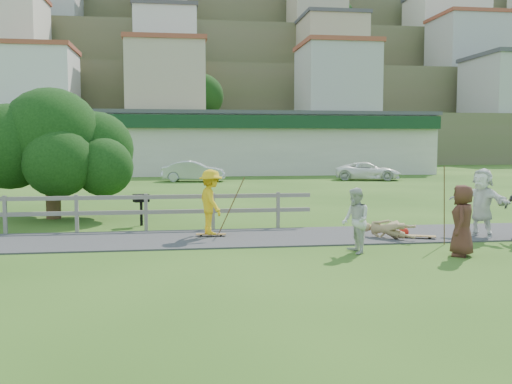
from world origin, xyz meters
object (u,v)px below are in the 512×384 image
(car_silver, at_px, (194,171))
(tree, at_px, (52,167))
(spectator_c, at_px, (462,221))
(bbq, at_px, (141,210))
(car_white, at_px, (368,171))
(spectator_a, at_px, (355,221))
(skater_fallen, at_px, (388,229))
(spectator_d, at_px, (482,203))
(skater_rider, at_px, (211,205))

(car_silver, distance_m, tree, 18.89)
(spectator_c, distance_m, bbq, 9.68)
(car_white, bearing_deg, car_silver, 105.81)
(car_white, distance_m, tree, 24.96)
(spectator_a, bearing_deg, car_white, 157.50)
(car_white, bearing_deg, bbq, 161.31)
(skater_fallen, distance_m, spectator_d, 2.76)
(skater_fallen, xyz_separation_m, car_white, (7.61, 23.53, 0.34))
(skater_rider, xyz_separation_m, spectator_d, (7.39, -1.04, 0.07))
(skater_fallen, height_order, car_white, car_white)
(skater_rider, xyz_separation_m, car_white, (12.32, 22.52, -0.27))
(skater_rider, relative_size, bbq, 1.79)
(skater_fallen, height_order, car_silver, car_silver)
(spectator_d, height_order, car_white, spectator_d)
(skater_rider, xyz_separation_m, spectator_a, (3.24, -2.72, -0.11))
(skater_rider, relative_size, car_silver, 0.43)
(spectator_c, distance_m, car_silver, 26.70)
(spectator_d, bearing_deg, tree, -145.15)
(skater_rider, xyz_separation_m, spectator_c, (5.58, -3.38, -0.06))
(car_silver, distance_m, car_white, 12.06)
(car_white, bearing_deg, spectator_a, 177.29)
(skater_rider, relative_size, skater_fallen, 1.17)
(spectator_a, xyz_separation_m, car_silver, (-2.98, 25.50, -0.09))
(spectator_d, bearing_deg, skater_fallen, -121.09)
(skater_rider, relative_size, spectator_a, 1.14)
(spectator_a, bearing_deg, skater_fallen, 136.58)
(skater_rider, distance_m, bbq, 3.31)
(bbq, bearing_deg, skater_fallen, -44.85)
(skater_fallen, distance_m, car_white, 24.73)
(car_silver, bearing_deg, spectator_d, -154.56)
(spectator_a, relative_size, spectator_c, 0.94)
(spectator_a, xyz_separation_m, bbq, (-5.28, 5.30, -0.28))
(spectator_d, xyz_separation_m, car_white, (4.93, 23.56, -0.34))
(skater_fallen, relative_size, spectator_d, 0.79)
(bbq, bearing_deg, car_white, 37.41)
(skater_fallen, relative_size, tree, 0.28)
(spectator_a, height_order, spectator_d, spectator_d)
(spectator_c, height_order, spectator_d, spectator_d)
(car_white, height_order, tree, tree)
(car_silver, bearing_deg, skater_fallen, -160.62)
(skater_fallen, xyz_separation_m, spectator_d, (2.67, -0.03, 0.68))
(skater_rider, height_order, spectator_d, spectator_d)
(skater_fallen, xyz_separation_m, spectator_a, (-1.47, -1.71, 0.50))
(tree, bearing_deg, car_silver, 73.38)
(skater_rider, bearing_deg, bbq, 22.90)
(tree, bearing_deg, skater_rider, -42.50)
(spectator_a, height_order, tree, tree)
(skater_fallen, bearing_deg, car_white, 29.02)
(car_silver, bearing_deg, spectator_a, -164.55)
(spectator_d, bearing_deg, skater_rider, -128.51)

